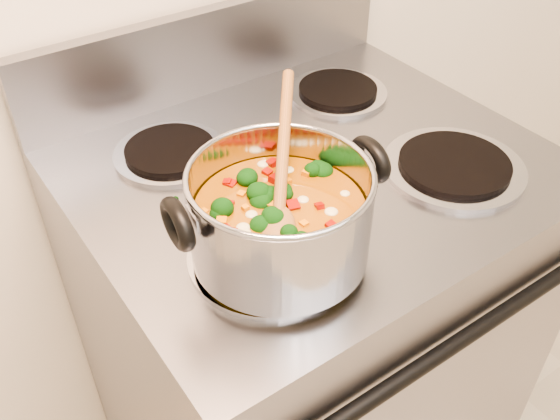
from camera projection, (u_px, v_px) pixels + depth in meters
name	position (u px, v px, depth m)	size (l,w,h in m)	color
electric_range	(303.00, 336.00, 1.32)	(0.76, 0.69, 1.08)	gray
stockpot	(280.00, 217.00, 0.80)	(0.30, 0.24, 0.14)	#A3A3AA
wooden_spoon	(281.00, 185.00, 0.79)	(0.20, 0.24, 0.11)	brown
cooktop_crumbs	(282.00, 257.00, 0.85)	(0.39, 0.15, 0.01)	black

